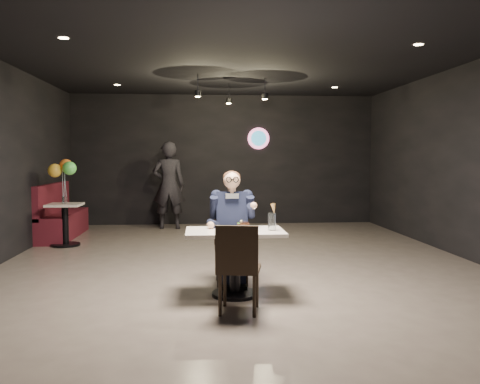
{
  "coord_description": "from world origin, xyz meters",
  "views": [
    {
      "loc": [
        -0.59,
        -7.35,
        1.58
      ],
      "look_at": [
        -0.08,
        -1.1,
        1.14
      ],
      "focal_mm": 38.0,
      "sensor_mm": 36.0,
      "label": 1
    }
  ],
  "objects": [
    {
      "name": "sundae_glass",
      "position": [
        0.23,
        -1.73,
        0.85
      ],
      "size": [
        0.09,
        0.09,
        0.19
      ],
      "primitive_type": "cylinder",
      "color": "silver",
      "rests_on": "main_table"
    },
    {
      "name": "balloon_vase",
      "position": [
        -2.95,
        1.76,
        0.82
      ],
      "size": [
        0.09,
        0.09,
        0.14
      ],
      "primitive_type": "cylinder",
      "color": "silver",
      "rests_on": "side_table"
    },
    {
      "name": "wafer_cone",
      "position": [
        0.25,
        -1.73,
        0.99
      ],
      "size": [
        0.07,
        0.07,
        0.12
      ],
      "primitive_type": "cone",
      "rotation": [
        0.0,
        0.0,
        0.26
      ],
      "color": "tan",
      "rests_on": "sundae_glass"
    },
    {
      "name": "floor",
      "position": [
        0.0,
        0.0,
        0.0
      ],
      "size": [
        9.0,
        9.0,
        0.0
      ],
      "primitive_type": "plane",
      "color": "slate",
      "rests_on": "ground"
    },
    {
      "name": "mint_leaf",
      "position": [
        -0.14,
        -1.8,
        0.84
      ],
      "size": [
        0.06,
        0.04,
        0.01
      ],
      "primitive_type": "ellipsoid",
      "color": "green",
      "rests_on": "cake_slice"
    },
    {
      "name": "passerby",
      "position": [
        -1.25,
        3.79,
        0.95
      ],
      "size": [
        0.69,
        0.46,
        1.9
      ],
      "primitive_type": "imported",
      "rotation": [
        0.0,
        0.0,
        3.14
      ],
      "color": "black",
      "rests_on": "floor"
    },
    {
      "name": "wall_sign",
      "position": [
        0.8,
        4.47,
        2.0
      ],
      "size": [
        0.5,
        0.06,
        0.5
      ],
      "primitive_type": null,
      "color": "pink",
      "rests_on": "floor"
    },
    {
      "name": "booth_bench",
      "position": [
        -3.25,
        2.76,
        0.53
      ],
      "size": [
        0.53,
        2.1,
        1.05
      ],
      "primitive_type": "cube",
      "color": "#4B1019",
      "rests_on": "floor"
    },
    {
      "name": "balloon_bunch",
      "position": [
        -2.95,
        1.76,
        1.26
      ],
      "size": [
        0.43,
        0.43,
        0.72
      ],
      "primitive_type": "cube",
      "color": "yellow",
      "rests_on": "balloon_vase"
    },
    {
      "name": "cake_slice",
      "position": [
        -0.1,
        -1.77,
        0.8
      ],
      "size": [
        0.14,
        0.12,
        0.08
      ],
      "primitive_type": "cube",
      "rotation": [
        0.0,
        0.0,
        0.35
      ],
      "color": "black",
      "rests_on": "dessert_plate"
    },
    {
      "name": "chair_near",
      "position": [
        -0.19,
        -2.29,
        0.46
      ],
      "size": [
        0.5,
        0.53,
        0.92
      ],
      "primitive_type": "cube",
      "rotation": [
        0.0,
        0.0,
        -0.19
      ],
      "color": "black",
      "rests_on": "floor"
    },
    {
      "name": "main_table",
      "position": [
        -0.19,
        -1.7,
        0.38
      ],
      "size": [
        1.1,
        0.7,
        0.75
      ],
      "primitive_type": "cube",
      "color": "white",
      "rests_on": "floor"
    },
    {
      "name": "seated_man",
      "position": [
        -0.19,
        -1.15,
        0.72
      ],
      "size": [
        0.6,
        0.8,
        1.44
      ],
      "primitive_type": "cube",
      "color": "black",
      "rests_on": "floor"
    },
    {
      "name": "dessert_plate",
      "position": [
        -0.18,
        -1.79,
        0.76
      ],
      "size": [
        0.24,
        0.24,
        0.01
      ],
      "primitive_type": "cylinder",
      "color": "white",
      "rests_on": "main_table"
    },
    {
      "name": "pendant_lights",
      "position": [
        0.0,
        2.0,
        2.88
      ],
      "size": [
        1.4,
        1.2,
        0.36
      ],
      "primitive_type": "cube",
      "color": "black",
      "rests_on": "floor"
    },
    {
      "name": "side_table",
      "position": [
        -2.95,
        1.76,
        0.36
      ],
      "size": [
        0.57,
        0.57,
        0.72
      ],
      "primitive_type": "cube",
      "color": "white",
      "rests_on": "floor"
    },
    {
      "name": "chair_far",
      "position": [
        -0.19,
        -1.15,
        0.46
      ],
      "size": [
        0.42,
        0.46,
        0.92
      ],
      "primitive_type": "cube",
      "color": "black",
      "rests_on": "floor"
    }
  ]
}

